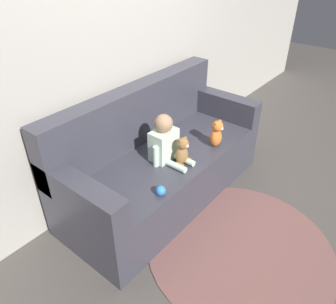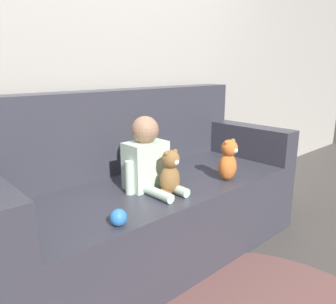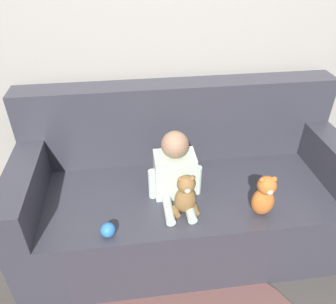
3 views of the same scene
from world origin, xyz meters
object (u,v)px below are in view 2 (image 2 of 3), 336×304
at_px(person_baby, 147,159).
at_px(toy_ball, 118,217).
at_px(couch, 145,198).
at_px(teddy_bear_brown, 170,174).
at_px(plush_toy_side, 228,160).

bearing_deg(person_baby, toy_ball, -144.44).
distance_m(couch, teddy_bear_brown, 0.37).
distance_m(couch, person_baby, 0.33).
bearing_deg(toy_ball, teddy_bear_brown, 15.89).
bearing_deg(couch, person_baby, -121.80).
bearing_deg(plush_toy_side, couch, 136.21).
distance_m(plush_toy_side, toy_ball, 0.82).
bearing_deg(toy_ball, couch, 40.97).
height_order(person_baby, plush_toy_side, person_baby).
relative_size(teddy_bear_brown, toy_ball, 3.22).
xyz_separation_m(couch, toy_ball, (-0.46, -0.40, 0.16)).
height_order(couch, toy_ball, couch).
height_order(teddy_bear_brown, toy_ball, teddy_bear_brown).
relative_size(person_baby, toy_ball, 5.38).
height_order(couch, person_baby, couch).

